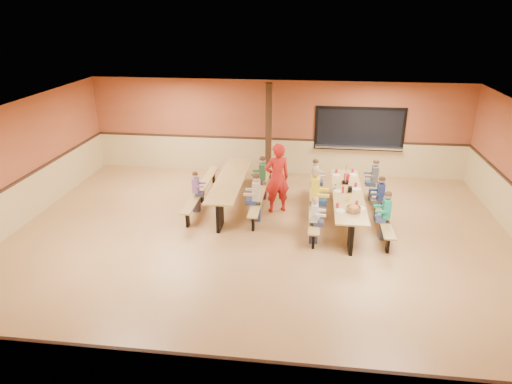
# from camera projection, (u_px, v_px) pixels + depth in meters

# --- Properties ---
(ground) EXTENTS (12.00, 12.00, 0.00)m
(ground) POSITION_uv_depth(u_px,v_px,m) (258.00, 244.00, 10.56)
(ground) COLOR #99683A
(ground) RESTS_ON ground
(room_envelope) EXTENTS (12.04, 10.04, 3.02)m
(room_envelope) POSITION_uv_depth(u_px,v_px,m) (258.00, 217.00, 10.30)
(room_envelope) COLOR #984C2C
(room_envelope) RESTS_ON ground
(kitchen_pass_through) EXTENTS (2.78, 0.28, 1.38)m
(kitchen_pass_through) POSITION_uv_depth(u_px,v_px,m) (359.00, 131.00, 14.26)
(kitchen_pass_through) COLOR black
(kitchen_pass_through) RESTS_ON ground
(structural_post) EXTENTS (0.18, 0.18, 3.00)m
(structural_post) POSITION_uv_depth(u_px,v_px,m) (269.00, 132.00, 14.06)
(structural_post) COLOR black
(structural_post) RESTS_ON ground
(cafeteria_table_main) EXTENTS (1.91, 3.70, 0.74)m
(cafeteria_table_main) POSITION_uv_depth(u_px,v_px,m) (347.00, 201.00, 11.55)
(cafeteria_table_main) COLOR #A98143
(cafeteria_table_main) RESTS_ON ground
(cafeteria_table_second) EXTENTS (1.91, 3.70, 0.74)m
(cafeteria_table_second) POSITION_uv_depth(u_px,v_px,m) (231.00, 186.00, 12.55)
(cafeteria_table_second) COLOR #A98143
(cafeteria_table_second) RESTS_ON ground
(seated_child_white_left) EXTENTS (0.33, 0.27, 1.14)m
(seated_child_white_left) POSITION_uv_depth(u_px,v_px,m) (314.00, 220.00, 10.44)
(seated_child_white_left) COLOR silver
(seated_child_white_left) RESTS_ON ground
(seated_adult_yellow) EXTENTS (0.46, 0.38, 1.40)m
(seated_adult_yellow) POSITION_uv_depth(u_px,v_px,m) (315.00, 195.00, 11.50)
(seated_adult_yellow) COLOR yellow
(seated_adult_yellow) RESTS_ON ground
(seated_child_grey_left) EXTENTS (0.36, 0.29, 1.18)m
(seated_child_grey_left) POSITION_uv_depth(u_px,v_px,m) (315.00, 180.00, 12.78)
(seated_child_grey_left) COLOR #AEAEAE
(seated_child_grey_left) RESTS_ON ground
(seated_child_teal_right) EXTENTS (0.36, 0.29, 1.19)m
(seated_child_teal_right) POSITION_uv_depth(u_px,v_px,m) (386.00, 216.00, 10.59)
(seated_child_teal_right) COLOR #178A69
(seated_child_teal_right) RESTS_ON ground
(seated_child_navy_right) EXTENTS (0.35, 0.29, 1.17)m
(seated_child_navy_right) POSITION_uv_depth(u_px,v_px,m) (380.00, 199.00, 11.55)
(seated_child_navy_right) COLOR navy
(seated_child_navy_right) RESTS_ON ground
(seated_child_char_right) EXTENTS (0.36, 0.29, 1.19)m
(seated_child_char_right) POSITION_uv_depth(u_px,v_px,m) (374.00, 180.00, 12.73)
(seated_child_char_right) COLOR #4E5159
(seated_child_char_right) RESTS_ON ground
(seated_child_purple_sec) EXTENTS (0.32, 0.26, 1.10)m
(seated_child_purple_sec) POSITION_uv_depth(u_px,v_px,m) (196.00, 192.00, 12.06)
(seated_child_purple_sec) COLOR #83598A
(seated_child_purple_sec) RESTS_ON ground
(seated_child_green_sec) EXTENTS (0.38, 0.31, 1.24)m
(seated_child_green_sec) POSITION_uv_depth(u_px,v_px,m) (262.00, 178.00, 12.85)
(seated_child_green_sec) COLOR #30673C
(seated_child_green_sec) RESTS_ON ground
(seated_child_tan_sec) EXTENTS (0.39, 0.32, 1.24)m
(seated_child_tan_sec) POSITION_uv_depth(u_px,v_px,m) (256.00, 197.00, 11.53)
(seated_child_tan_sec) COLOR #B8AC93
(seated_child_tan_sec) RESTS_ON ground
(standing_woman) EXTENTS (0.81, 0.69, 1.88)m
(standing_woman) POSITION_uv_depth(u_px,v_px,m) (277.00, 178.00, 11.92)
(standing_woman) COLOR red
(standing_woman) RESTS_ON ground
(punch_pitcher) EXTENTS (0.16, 0.16, 0.22)m
(punch_pitcher) POSITION_uv_depth(u_px,v_px,m) (347.00, 178.00, 12.19)
(punch_pitcher) COLOR #AE1728
(punch_pitcher) RESTS_ON cafeteria_table_main
(chip_bowl) EXTENTS (0.32, 0.32, 0.15)m
(chip_bowl) POSITION_uv_depth(u_px,v_px,m) (354.00, 209.00, 10.42)
(chip_bowl) COLOR orange
(chip_bowl) RESTS_ON cafeteria_table_main
(napkin_dispenser) EXTENTS (0.10, 0.14, 0.13)m
(napkin_dispenser) POSITION_uv_depth(u_px,v_px,m) (350.00, 189.00, 11.55)
(napkin_dispenser) COLOR black
(napkin_dispenser) RESTS_ON cafeteria_table_main
(condiment_mustard) EXTENTS (0.06, 0.06, 0.17)m
(condiment_mustard) POSITION_uv_depth(u_px,v_px,m) (348.00, 198.00, 10.95)
(condiment_mustard) COLOR yellow
(condiment_mustard) RESTS_ON cafeteria_table_main
(condiment_ketchup) EXTENTS (0.06, 0.06, 0.17)m
(condiment_ketchup) POSITION_uv_depth(u_px,v_px,m) (343.00, 189.00, 11.49)
(condiment_ketchup) COLOR #B2140F
(condiment_ketchup) RESTS_ON cafeteria_table_main
(table_paddle) EXTENTS (0.16, 0.16, 0.56)m
(table_paddle) POSITION_uv_depth(u_px,v_px,m) (345.00, 179.00, 12.05)
(table_paddle) COLOR black
(table_paddle) RESTS_ON cafeteria_table_main
(place_settings) EXTENTS (0.65, 3.30, 0.11)m
(place_settings) POSITION_uv_depth(u_px,v_px,m) (348.00, 191.00, 11.45)
(place_settings) COLOR beige
(place_settings) RESTS_ON cafeteria_table_main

